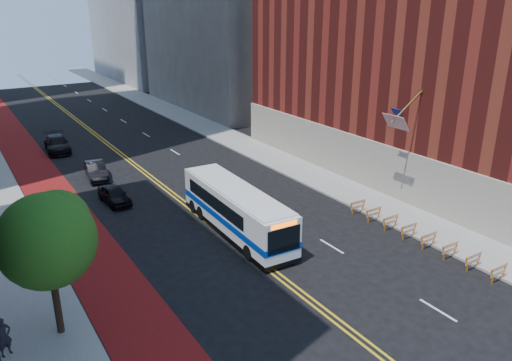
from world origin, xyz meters
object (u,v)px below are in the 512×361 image
Objects in this scene: car_a at (114,195)px; car_c at (57,144)px; car_b at (96,170)px; transit_bus at (236,209)px; street_tree at (48,237)px; pedestrian at (4,337)px.

car_c is at bearing 88.48° from car_a.
transit_bus is at bearing -65.80° from car_b.
car_c reaches higher than car_a.
car_c is (-0.67, 16.41, 0.11)m from car_a.
car_b is (0.38, 6.28, 0.05)m from car_a.
transit_bus reaches higher than car_a.
car_b is at bearing 70.43° from street_tree.
car_a is at bearing 33.76° from pedestrian.
pedestrian is at bearing -107.96° from car_b.
car_a is 6.29m from car_b.
street_tree reaches higher than car_b.
pedestrian reaches higher than car_c.
car_b is 10.19m from car_c.
car_c is at bearing 105.07° from transit_bus.
transit_bus is 26.22m from car_c.
car_a is 2.14× the size of pedestrian.
transit_bus is 10.55m from car_a.
car_b is (7.23, 20.35, -4.20)m from street_tree.
transit_bus reaches higher than car_c.
street_tree is 1.56× the size of car_b.
street_tree is 22.00m from car_b.
car_b is at bearing 41.39° from pedestrian.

